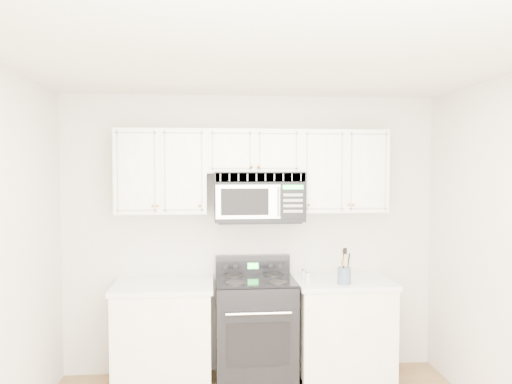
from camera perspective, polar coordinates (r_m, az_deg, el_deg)
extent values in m
cube|color=beige|center=(3.03, 2.38, 15.59)|extent=(3.50, 3.50, 0.01)
cube|color=beige|center=(4.74, -0.51, -4.82)|extent=(3.50, 0.01, 2.60)
cube|color=white|center=(4.63, -10.48, -16.01)|extent=(0.82, 0.63, 0.88)
cube|color=silver|center=(4.50, -10.53, -10.45)|extent=(0.86, 0.65, 0.04)
cube|color=black|center=(4.81, -10.39, -20.26)|extent=(0.82, 0.55, 0.10)
cube|color=white|center=(4.76, 9.83, -15.45)|extent=(0.82, 0.63, 0.88)
cube|color=silver|center=(4.64, 9.88, -10.05)|extent=(0.86, 0.65, 0.04)
cube|color=black|center=(4.94, 9.66, -19.61)|extent=(0.82, 0.55, 0.10)
cube|color=black|center=(4.64, -0.10, -15.66)|extent=(0.70, 0.60, 0.92)
cube|color=black|center=(4.36, 0.28, -17.04)|extent=(0.53, 0.01, 0.37)
cylinder|color=silver|center=(4.25, 0.32, -13.73)|extent=(0.55, 0.02, 0.02)
cube|color=black|center=(4.51, -0.10, -10.05)|extent=(0.70, 0.60, 0.02)
cube|color=black|center=(4.75, -0.39, -8.34)|extent=(0.70, 0.08, 0.18)
cube|color=#25D53F|center=(4.70, -0.34, -8.44)|extent=(0.10, 0.00, 0.06)
cube|color=white|center=(4.53, -10.72, 2.33)|extent=(0.80, 0.33, 0.75)
cube|color=white|center=(4.68, 9.73, 2.35)|extent=(0.80, 0.33, 0.75)
cube|color=white|center=(4.53, -0.34, 4.65)|extent=(0.84, 0.33, 0.39)
sphere|color=#B88135|center=(4.36, -11.18, -1.58)|extent=(0.03, 0.03, 0.03)
sphere|color=#B88135|center=(4.34, -6.44, -1.56)|extent=(0.03, 0.03, 0.03)
sphere|color=#B88135|center=(4.43, 6.08, -1.47)|extent=(0.03, 0.03, 0.03)
sphere|color=#B88135|center=(4.51, 10.57, -1.43)|extent=(0.03, 0.03, 0.03)
sphere|color=#B88135|center=(4.34, -0.51, 2.95)|extent=(0.03, 0.03, 0.03)
sphere|color=#B88135|center=(4.35, 0.27, 2.95)|extent=(0.03, 0.03, 0.03)
cylinder|color=#B83220|center=(4.35, 0.21, 2.21)|extent=(0.00, 0.00, 0.11)
sphere|color=#B88135|center=(4.35, 0.21, 1.41)|extent=(0.04, 0.04, 0.04)
cube|color=black|center=(4.51, 0.30, -0.48)|extent=(0.80, 0.40, 0.44)
cube|color=#999693|center=(4.31, 0.56, 1.68)|extent=(0.78, 0.01, 0.08)
cube|color=#ABABAB|center=(4.30, -0.89, -1.13)|extent=(0.56, 0.01, 0.29)
cube|color=black|center=(4.29, -1.28, -1.14)|extent=(0.41, 0.01, 0.23)
cube|color=black|center=(4.35, 4.24, -1.09)|extent=(0.22, 0.01, 0.29)
cube|color=#25D53F|center=(4.33, 4.26, 0.57)|extent=(0.18, 0.00, 0.04)
cylinder|color=silver|center=(4.29, 2.68, -1.14)|extent=(0.02, 0.02, 0.25)
cylinder|color=#4F5D72|center=(4.45, 10.05, -9.39)|extent=(0.12, 0.12, 0.15)
cylinder|color=#B08643|center=(4.44, 10.46, -8.45)|extent=(0.01, 0.01, 0.25)
cylinder|color=black|center=(4.45, 9.76, -8.29)|extent=(0.01, 0.01, 0.27)
cylinder|color=#B08643|center=(4.40, 9.96, -8.30)|extent=(0.01, 0.01, 0.29)
cylinder|color=black|center=(4.44, 10.45, -8.45)|extent=(0.01, 0.01, 0.25)
cylinder|color=#B08643|center=(4.45, 9.75, -8.29)|extent=(0.01, 0.01, 0.27)
cylinder|color=black|center=(4.40, 9.96, -8.30)|extent=(0.01, 0.01, 0.29)
cylinder|color=#B08643|center=(4.44, 10.45, -8.45)|extent=(0.01, 0.01, 0.25)
cylinder|color=#B9BBC5|center=(4.58, 5.48, -9.42)|extent=(0.04, 0.04, 0.08)
cylinder|color=silver|center=(4.58, 5.49, -8.84)|extent=(0.04, 0.04, 0.02)
cylinder|color=#B9BBC5|center=(4.46, 5.97, -9.72)|extent=(0.04, 0.04, 0.09)
cylinder|color=silver|center=(4.45, 5.97, -9.08)|extent=(0.04, 0.04, 0.02)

